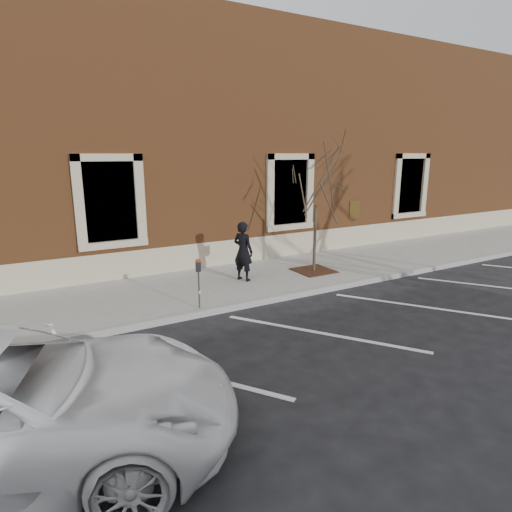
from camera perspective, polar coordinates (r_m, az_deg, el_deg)
ground at (r=10.97m, az=1.57°, el=-6.24°), size 120.00×120.00×0.00m
sidewalk_near at (r=12.39m, az=-2.65°, el=-3.53°), size 40.00×3.50×0.15m
curb_near at (r=10.90m, az=1.71°, el=-5.94°), size 40.00×0.12×0.15m
parking_stripes at (r=9.29m, az=8.74°, el=-10.15°), size 28.00×4.40×0.01m
building_civic at (r=17.40m, az=-12.13°, el=14.20°), size 40.00×8.62×8.00m
man at (r=12.14m, az=-1.73°, el=0.64°), size 0.64×0.74×1.70m
parking_meter at (r=10.00m, az=-7.68°, el=-2.48°), size 0.11×0.08×1.18m
tree_grate at (r=13.39m, az=7.71°, el=-1.93°), size 1.12×1.12×0.03m
sapling at (r=12.95m, az=8.07°, el=9.15°), size 2.23×2.23×3.71m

